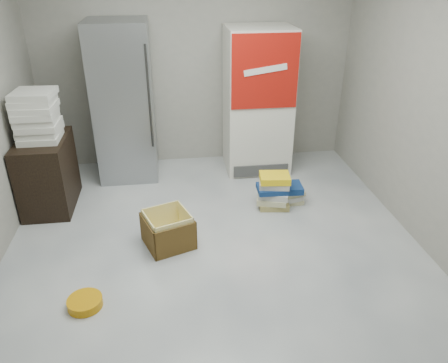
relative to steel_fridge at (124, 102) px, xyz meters
name	(u,v)px	position (x,y,z in m)	size (l,w,h in m)	color
ground	(219,270)	(0.90, -2.13, -0.95)	(5.00, 5.00, 0.00)	silver
room_shell	(218,70)	(0.90, -2.13, 0.85)	(4.04, 5.04, 2.82)	gray
steel_fridge	(124,102)	(0.00, 0.00, 0.00)	(0.70, 0.72, 1.90)	#AEB1B6
coke_cooler	(258,101)	(1.65, -0.01, -0.05)	(0.80, 0.73, 1.80)	silver
wood_shelf	(48,173)	(-0.83, -0.73, -0.55)	(0.50, 0.80, 0.80)	black
supply_box_stack	(37,116)	(-0.82, -0.73, 0.11)	(0.43, 0.44, 0.52)	beige
phonebook_stack_main	(273,191)	(1.63, -1.09, -0.75)	(0.40, 0.34, 0.40)	#A19353
phonebook_stack_side	(287,193)	(1.82, -1.00, -0.84)	(0.40, 0.34, 0.22)	#BEB889
cardboard_box	(168,232)	(0.46, -1.66, -0.81)	(0.55, 0.55, 0.35)	yellow
bucket_lid	(85,303)	(-0.23, -2.45, -0.91)	(0.28, 0.28, 0.07)	#C78408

